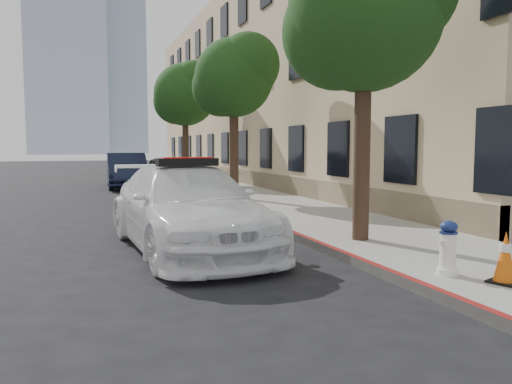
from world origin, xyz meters
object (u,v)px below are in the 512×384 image
object	(u,v)px
police_car	(188,208)
parked_car_far	(127,170)
parked_car_mid	(173,176)
traffic_cone	(505,258)
fire_hydrant	(448,248)

from	to	relation	value
police_car	parked_car_far	xyz separation A→B (m)	(0.20, 14.48, 0.02)
parked_car_mid	traffic_cone	bearing A→B (deg)	-84.01
parked_car_far	traffic_cone	xyz separation A→B (m)	(3.00, -18.57, -0.31)
fire_hydrant	parked_car_far	bearing A→B (deg)	74.18
parked_car_far	traffic_cone	distance (m)	18.81
parked_car_mid	parked_car_far	size ratio (longest dim) A/B	0.97
traffic_cone	parked_car_mid	bearing A→B (deg)	97.83
parked_car_far	traffic_cone	world-z (taller)	parked_car_far
police_car	parked_car_far	bearing A→B (deg)	84.80
parked_car_mid	traffic_cone	xyz separation A→B (m)	(1.83, -13.31, -0.31)
police_car	fire_hydrant	distance (m)	4.50
police_car	parked_car_far	distance (m)	14.48
fire_hydrant	traffic_cone	world-z (taller)	fire_hydrant
fire_hydrant	parked_car_mid	bearing A→B (deg)	72.39
fire_hydrant	police_car	bearing A→B (deg)	104.53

